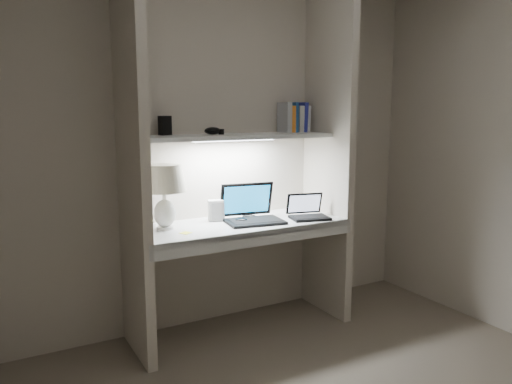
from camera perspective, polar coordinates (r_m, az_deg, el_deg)
back_wall at (r=3.58m, az=-3.80°, el=4.87°), size 3.20×0.01×2.50m
alcove_panel_left at (r=3.07m, az=-13.97°, el=3.89°), size 0.06×0.55×2.50m
alcove_panel_right at (r=3.73m, az=8.28°, el=4.97°), size 0.06×0.55×2.50m
desk at (r=3.42m, az=-1.73°, el=-3.82°), size 1.40×0.55×0.04m
desk_apron at (r=3.20m, az=0.43°, el=-5.27°), size 1.46×0.03×0.10m
shelf at (r=3.42m, az=-2.51°, el=6.35°), size 1.40×0.36×0.03m
strip_light at (r=3.42m, az=-2.51°, el=5.98°), size 0.60×0.04×0.02m
table_lamp at (r=3.22m, az=-10.48°, el=0.70°), size 0.29×0.29×0.42m
laptop_main at (r=3.44m, az=-0.53°, el=-2.40°), size 0.42×0.38×0.26m
laptop_netbook at (r=3.56m, az=5.93°, el=-2.34°), size 0.31×0.29×0.17m
speaker at (r=3.46m, az=-4.60°, el=-2.12°), size 0.12×0.10×0.15m
mouse at (r=3.40m, az=-1.69°, el=-3.27°), size 0.10×0.08×0.03m
cable_coil at (r=3.57m, az=-0.77°, el=-2.80°), size 0.12×0.12×0.01m
sticky_note at (r=3.15m, az=-8.04°, el=-4.65°), size 0.08×0.08×0.00m
book_row at (r=3.77m, az=4.34°, el=8.42°), size 0.21×0.15×0.22m
shelf_box at (r=3.34m, az=-10.37°, el=7.48°), size 0.09×0.07×0.13m
shelf_gadget at (r=3.37m, az=-4.97°, el=6.98°), size 0.12×0.09×0.05m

